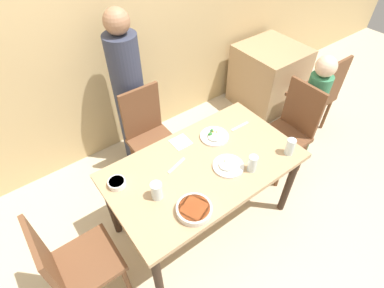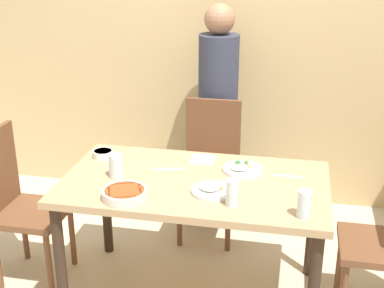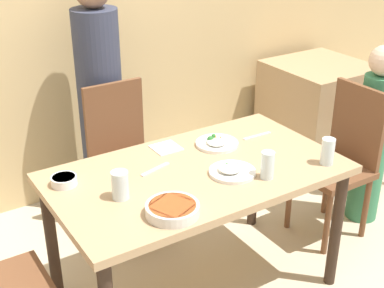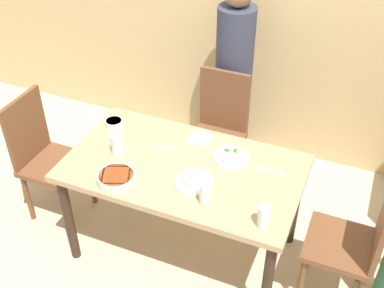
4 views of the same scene
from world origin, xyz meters
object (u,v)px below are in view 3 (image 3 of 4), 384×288
at_px(person_adult, 101,106).
at_px(person_child, 372,138).
at_px(chair_adult_spot, 124,156).
at_px(glass_water_tall, 328,151).
at_px(bowl_curry, 172,209).
at_px(chair_child_spot, 341,158).
at_px(plate_rice_adult, 231,171).

xyz_separation_m(person_adult, person_child, (1.37, -1.04, -0.17)).
relative_size(chair_adult_spot, person_adult, 0.61).
distance_m(person_adult, glass_water_tall, 1.49).
xyz_separation_m(chair_adult_spot, person_child, (1.37, -0.73, 0.06)).
height_order(person_adult, glass_water_tall, person_adult).
distance_m(bowl_curry, glass_water_tall, 0.89).
bearing_deg(bowl_curry, person_adult, 78.93).
height_order(chair_adult_spot, glass_water_tall, chair_adult_spot).
relative_size(person_adult, glass_water_tall, 11.44).
bearing_deg(person_adult, chair_adult_spot, -90.00).
relative_size(person_child, bowl_curry, 5.07).
distance_m(person_adult, bowl_curry, 1.36).
relative_size(chair_child_spot, person_child, 0.81).
bearing_deg(chair_adult_spot, person_adult, 90.00).
height_order(chair_adult_spot, person_child, person_child).
distance_m(chair_child_spot, plate_rice_adult, 0.99).
distance_m(bowl_curry, plate_rice_adult, 0.45).
bearing_deg(glass_water_tall, bowl_curry, 178.97).
relative_size(chair_child_spot, bowl_curry, 4.11).
relative_size(chair_adult_spot, person_child, 0.81).
bearing_deg(person_adult, glass_water_tall, -65.29).
bearing_deg(person_adult, bowl_curry, -101.07).
distance_m(person_adult, plate_rice_adult, 1.20).
distance_m(chair_adult_spot, person_child, 1.55).
distance_m(chair_adult_spot, bowl_curry, 1.09).
height_order(chair_child_spot, bowl_curry, chair_child_spot).
bearing_deg(chair_adult_spot, bowl_curry, -104.27).
xyz_separation_m(bowl_curry, glass_water_tall, (0.89, -0.02, 0.04)).
height_order(chair_child_spot, person_child, person_child).
height_order(person_adult, person_child, person_adult).
bearing_deg(person_child, bowl_curry, -169.56).
distance_m(chair_child_spot, glass_water_tall, 0.65).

